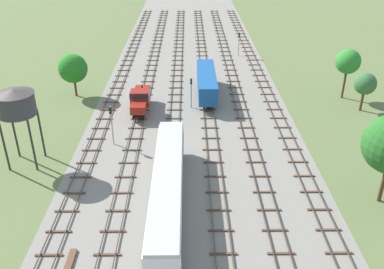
# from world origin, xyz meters

# --- Properties ---
(ground_plane) EXTENTS (480.00, 480.00, 0.00)m
(ground_plane) POSITION_xyz_m (0.00, 56.00, 0.00)
(ground_plane) COLOR #5B6B3D
(ballast_bed) EXTENTS (28.96, 176.00, 0.01)m
(ballast_bed) POSITION_xyz_m (0.00, 56.00, 0.00)
(ballast_bed) COLOR gray
(ballast_bed) RESTS_ON ground
(track_far_left) EXTENTS (2.40, 126.00, 0.29)m
(track_far_left) POSITION_xyz_m (-12.48, 57.00, 0.14)
(track_far_left) COLOR #47382D
(track_far_left) RESTS_ON ground
(track_left) EXTENTS (2.40, 126.00, 0.29)m
(track_left) POSITION_xyz_m (-7.49, 57.00, 0.14)
(track_left) COLOR #47382D
(track_left) RESTS_ON ground
(track_centre_left) EXTENTS (2.40, 126.00, 0.29)m
(track_centre_left) POSITION_xyz_m (-2.50, 57.00, 0.14)
(track_centre_left) COLOR #47382D
(track_centre_left) RESTS_ON ground
(track_centre) EXTENTS (2.40, 126.00, 0.29)m
(track_centre) POSITION_xyz_m (2.50, 57.00, 0.14)
(track_centre) COLOR #47382D
(track_centre) RESTS_ON ground
(track_centre_right) EXTENTS (2.40, 126.00, 0.29)m
(track_centre_right) POSITION_xyz_m (7.49, 57.00, 0.14)
(track_centre_right) COLOR #47382D
(track_centre_right) RESTS_ON ground
(track_right) EXTENTS (2.40, 126.00, 0.29)m
(track_right) POSITION_xyz_m (12.48, 57.00, 0.14)
(track_right) COLOR #47382D
(track_right) RESTS_ON ground
(passenger_coach_centre_left_nearest) EXTENTS (2.96, 22.00, 3.80)m
(passenger_coach_centre_left_nearest) POSITION_xyz_m (-2.50, 23.21, 2.61)
(passenger_coach_centre_left_nearest) COLOR white
(passenger_coach_centre_left_nearest) RESTS_ON ground
(shunter_loco_left_near) EXTENTS (2.74, 8.46, 3.10)m
(shunter_loco_left_near) POSITION_xyz_m (-7.49, 46.33, 2.01)
(shunter_loco_left_near) COLOR maroon
(shunter_loco_left_near) RESTS_ON ground
(freight_boxcar_centre_mid) EXTENTS (2.87, 14.00, 3.60)m
(freight_boxcar_centre_mid) POSITION_xyz_m (2.50, 52.12, 2.45)
(freight_boxcar_centre_mid) COLOR #194C8C
(freight_boxcar_centre_mid) RESTS_ON ground
(water_tower) EXTENTS (4.37, 4.37, 9.28)m
(water_tower) POSITION_xyz_m (-19.38, 31.77, 7.68)
(water_tower) COLOR #2D2826
(water_tower) RESTS_ON ground
(signal_post_nearest) EXTENTS (0.28, 0.47, 5.26)m
(signal_post_nearest) POSITION_xyz_m (-9.98, 36.14, 3.35)
(signal_post_nearest) COLOR gray
(signal_post_nearest) RESTS_ON ground
(signal_post_near) EXTENTS (0.28, 0.47, 4.86)m
(signal_post_near) POSITION_xyz_m (9.98, 73.58, 3.11)
(signal_post_near) COLOR gray
(signal_post_near) RESTS_ON ground
(signal_post_mid) EXTENTS (0.28, 0.47, 4.74)m
(signal_post_mid) POSITION_xyz_m (-0.00, 47.45, 3.05)
(signal_post_mid) COLOR gray
(signal_post_mid) RESTS_ON ground
(lineside_tree_0) EXTENTS (4.55, 4.55, 6.88)m
(lineside_tree_0) POSITION_xyz_m (-18.51, 52.37, 4.59)
(lineside_tree_0) COLOR #4C331E
(lineside_tree_0) RESTS_ON ground
(lineside_tree_2) EXTENTS (3.20, 3.20, 5.82)m
(lineside_tree_2) POSITION_xyz_m (25.26, 46.21, 4.18)
(lineside_tree_2) COLOR #4C331E
(lineside_tree_2) RESTS_ON ground
(lineside_tree_3) EXTENTS (3.82, 3.82, 7.90)m
(lineside_tree_3) POSITION_xyz_m (24.12, 51.10, 5.96)
(lineside_tree_3) COLOR #4C331E
(lineside_tree_3) RESTS_ON ground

